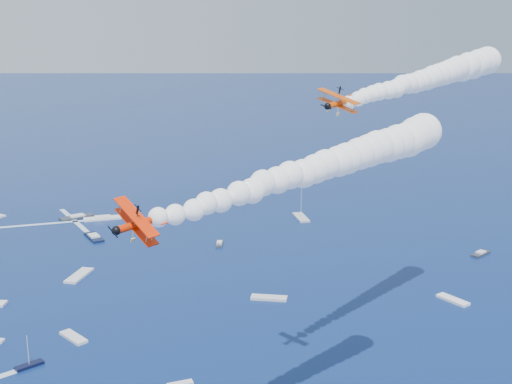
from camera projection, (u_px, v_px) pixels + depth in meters
name	position (u px, v px, depth m)	size (l,w,h in m)	color
biplane_lead	(339.00, 103.00, 119.19)	(7.45, 8.36, 5.04)	#DD4704
biplane_trail	(138.00, 224.00, 83.89)	(7.19, 8.06, 4.86)	red
smoke_trail_lead	(428.00, 78.00, 141.31)	(59.04, 29.33, 11.40)	white
smoke_trail_trail	(315.00, 168.00, 103.84)	(61.06, 23.95, 11.40)	white
spectator_boats	(104.00, 272.00, 209.85)	(208.86, 175.84, 0.70)	black
boat_wakes	(27.00, 260.00, 221.33)	(72.84, 144.66, 0.04)	white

